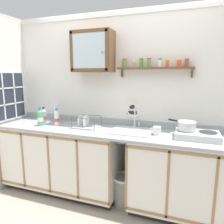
# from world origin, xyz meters

# --- Properties ---
(floor) EXTENTS (6.19, 6.19, 0.00)m
(floor) POSITION_xyz_m (0.00, 0.00, 0.00)
(floor) COLOR #9E9384
(floor) RESTS_ON ground
(back_wall) EXTENTS (3.79, 0.07, 2.42)m
(back_wall) POSITION_xyz_m (0.00, 0.76, 1.22)
(back_wall) COLOR silver
(back_wall) RESTS_ON ground
(lower_cabinet_run) EXTENTS (1.65, 0.64, 0.90)m
(lower_cabinet_run) POSITION_xyz_m (-0.76, 0.42, 0.45)
(lower_cabinet_run) COLOR black
(lower_cabinet_run) RESTS_ON ground
(lower_cabinet_run_right) EXTENTS (1.36, 0.64, 0.90)m
(lower_cabinet_run_right) POSITION_xyz_m (0.91, 0.42, 0.45)
(lower_cabinet_run_right) COLOR black
(lower_cabinet_run_right) RESTS_ON ground
(countertop) EXTENTS (3.15, 0.66, 0.03)m
(countertop) POSITION_xyz_m (0.00, 0.42, 0.91)
(countertop) COLOR #9EA3A8
(countertop) RESTS_ON lower_cabinet_run
(backsplash) EXTENTS (3.15, 0.02, 0.08)m
(backsplash) POSITION_xyz_m (0.00, 0.73, 0.97)
(backsplash) COLOR #9EA3A8
(backsplash) RESTS_ON countertop
(sink) EXTENTS (0.50, 0.46, 0.44)m
(sink) POSITION_xyz_m (0.21, 0.46, 0.92)
(sink) COLOR silver
(sink) RESTS_ON countertop
(hot_plate_stove) EXTENTS (0.46, 0.31, 0.08)m
(hot_plate_stove) POSITION_xyz_m (0.95, 0.42, 0.97)
(hot_plate_stove) COLOR silver
(hot_plate_stove) RESTS_ON countertop
(saucepan) EXTENTS (0.31, 0.24, 0.10)m
(saucepan) POSITION_xyz_m (0.84, 0.44, 1.06)
(saucepan) COLOR silver
(saucepan) RESTS_ON hot_plate_stove
(bottle_water_blue_0) EXTENTS (0.08, 0.08, 0.23)m
(bottle_water_blue_0) POSITION_xyz_m (-1.07, 0.45, 1.03)
(bottle_water_blue_0) COLOR #8CB7E0
(bottle_water_blue_0) RESTS_ON countertop
(bottle_opaque_white_1) EXTENTS (0.06, 0.06, 0.23)m
(bottle_opaque_white_1) POSITION_xyz_m (-0.82, 0.40, 1.03)
(bottle_opaque_white_1) COLOR white
(bottle_opaque_white_1) RESTS_ON countertop
(bottle_soda_green_2) EXTENTS (0.08, 0.08, 0.24)m
(bottle_soda_green_2) POSITION_xyz_m (-1.02, 0.31, 1.04)
(bottle_soda_green_2) COLOR #4CB266
(bottle_soda_green_2) RESTS_ON countertop
(bottle_water_clear_3) EXTENTS (0.07, 0.07, 0.28)m
(bottle_water_clear_3) POSITION_xyz_m (-0.92, 0.52, 1.06)
(bottle_water_clear_3) COLOR silver
(bottle_water_clear_3) RESTS_ON countertop
(dish_rack) EXTENTS (0.35, 0.24, 0.17)m
(dish_rack) POSITION_xyz_m (-0.40, 0.43, 0.96)
(dish_rack) COLOR #B2B2B7
(dish_rack) RESTS_ON countertop
(mug) EXTENTS (0.13, 0.09, 0.10)m
(mug) POSITION_xyz_m (0.52, 0.40, 0.98)
(mug) COLOR white
(mug) RESTS_ON countertop
(wall_cabinet) EXTENTS (0.54, 0.28, 0.52)m
(wall_cabinet) POSITION_xyz_m (-0.36, 0.61, 1.90)
(wall_cabinet) COLOR brown
(spice_shelf) EXTENTS (0.92, 0.14, 0.23)m
(spice_shelf) POSITION_xyz_m (0.42, 0.67, 1.71)
(spice_shelf) COLOR brown
(warning_sign) EXTENTS (0.16, 0.01, 0.24)m
(warning_sign) POSITION_xyz_m (0.14, 0.73, 1.16)
(warning_sign) COLOR silver
(window) EXTENTS (0.03, 0.60, 0.69)m
(window) POSITION_xyz_m (-1.59, 0.37, 1.30)
(window) COLOR #262D38
(trash_bin) EXTENTS (0.30, 0.30, 0.37)m
(trash_bin) POSITION_xyz_m (0.15, 0.36, 0.19)
(trash_bin) COLOR gray
(trash_bin) RESTS_ON ground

